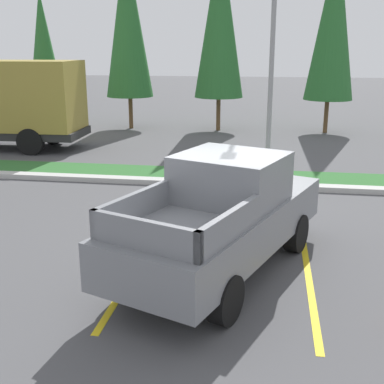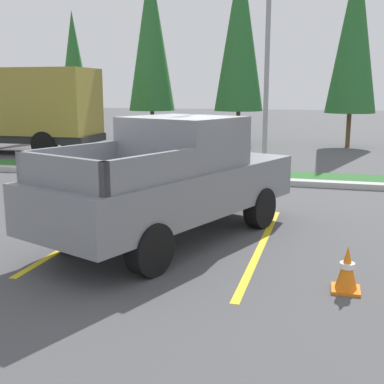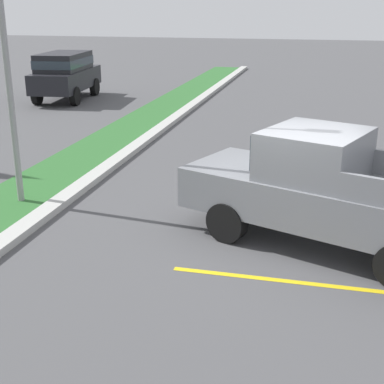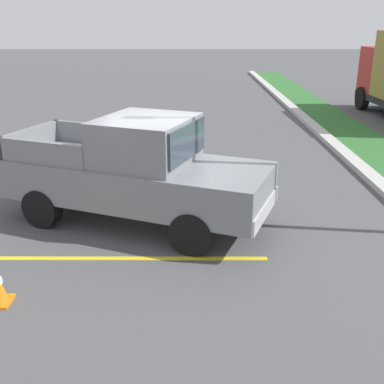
% 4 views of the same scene
% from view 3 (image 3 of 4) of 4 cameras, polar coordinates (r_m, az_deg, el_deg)
% --- Properties ---
extents(ground_plane, '(120.00, 120.00, 0.00)m').
position_cam_3_polar(ground_plane, '(10.23, 9.92, -5.39)').
color(ground_plane, '#4C4C4F').
extents(parking_line_near, '(0.12, 4.80, 0.01)m').
position_cam_3_polar(parking_line_near, '(8.94, 13.34, -9.39)').
color(parking_line_near, yellow).
rests_on(parking_line_near, ground).
extents(parking_line_far, '(0.12, 4.80, 0.01)m').
position_cam_3_polar(parking_line_far, '(11.77, 13.62, -2.31)').
color(parking_line_far, yellow).
rests_on(parking_line_far, ground).
extents(curb_strip, '(56.00, 0.40, 0.15)m').
position_cam_3_polar(curb_strip, '(11.56, -15.59, -2.50)').
color(curb_strip, '#B2B2AD').
rests_on(curb_strip, ground).
extents(pickup_truck_main, '(3.66, 5.55, 2.10)m').
position_cam_3_polar(pickup_truck_main, '(9.98, 13.68, 0.13)').
color(pickup_truck_main, black).
rests_on(pickup_truck_main, ground).
extents(suv_distant, '(4.76, 2.32, 2.10)m').
position_cam_3_polar(suv_distant, '(25.75, -13.03, 12.03)').
color(suv_distant, black).
rests_on(suv_distant, ground).
extents(street_light, '(0.24, 1.49, 7.11)m').
position_cam_3_polar(street_light, '(11.92, -18.66, 17.77)').
color(street_light, gray).
rests_on(street_light, ground).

